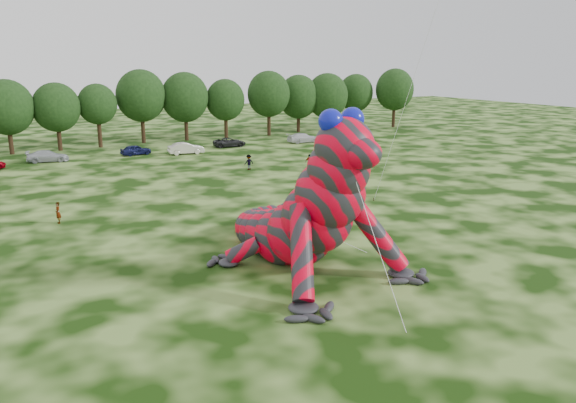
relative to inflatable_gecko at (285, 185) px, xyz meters
The scene contains 22 objects.
ground 7.28m from the inflatable_gecko, 109.68° to the right, with size 240.00×240.00×0.00m, color #16330A.
inflatable_gecko is the anchor object (origin of this frame).
flying_kite 20.11m from the inflatable_gecko, 17.95° to the left, with size 2.79×5.37×18.42m.
tree_7 52.98m from the inflatable_gecko, 103.02° to the left, with size 6.68×6.01×9.48m, color black, non-canonical shape.
tree_8 52.15m from the inflatable_gecko, 96.69° to the left, with size 6.14×5.53×8.94m, color black, non-canonical shape.
tree_9 52.17m from the inflatable_gecko, 90.87° to the left, with size 5.27×4.74×8.68m, color black, non-canonical shape.
tree_10 53.68m from the inflatable_gecko, 84.07° to the left, with size 7.09×6.38×10.50m, color black, non-canonical shape.
tree_11 54.33m from the inflatable_gecko, 77.32° to the left, with size 7.01×6.31×10.07m, color black, non-canonical shape.
tree_12 55.60m from the inflatable_gecko, 70.94° to the left, with size 5.99×5.39×8.97m, color black, non-canonical shape.
tree_13 57.76m from the inflatable_gecko, 64.05° to the left, with size 6.83×6.15×10.13m, color black, non-canonical shape.
tree_14 62.17m from the inflatable_gecko, 59.44° to the left, with size 6.82×6.14×9.40m, color black, non-canonical shape.
tree_15 64.08m from the inflatable_gecko, 55.15° to the left, with size 7.17×6.45×9.63m, color black, non-canonical shape.
tree_16 69.54m from the inflatable_gecko, 51.18° to the left, with size 6.26×5.63×9.37m, color black, non-canonical shape.
tree_17 71.83m from the inflatable_gecko, 45.78° to the left, with size 6.98×6.28×10.30m, color black, non-canonical shape.
car_3 44.36m from the inflatable_gecko, 101.15° to the left, with size 1.91×4.69×1.36m, color #B2B7BD.
car_4 43.51m from the inflatable_gecko, 87.53° to the left, with size 1.53×3.81×1.30m, color #131849.
car_5 41.76m from the inflatable_gecko, 79.36° to the left, with size 1.58×4.53×1.49m, color beige.
car_6 46.60m from the inflatable_gecko, 71.08° to the left, with size 2.09×4.53×1.26m, color black.
car_7 49.97m from the inflatable_gecko, 58.46° to the left, with size 1.95×4.80×1.39m, color silver.
spectator_3 28.84m from the inflatable_gecko, 56.15° to the left, with size 1.06×0.44×1.80m, color gray.
spectator_2 29.50m from the inflatable_gecko, 69.37° to the left, with size 1.09×0.63×1.69m, color gray.
spectator_0 19.14m from the inflatable_gecko, 125.51° to the left, with size 0.59×0.39×1.61m, color gray.
Camera 1 is at (-13.36, -22.83, 11.83)m, focal length 35.00 mm.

